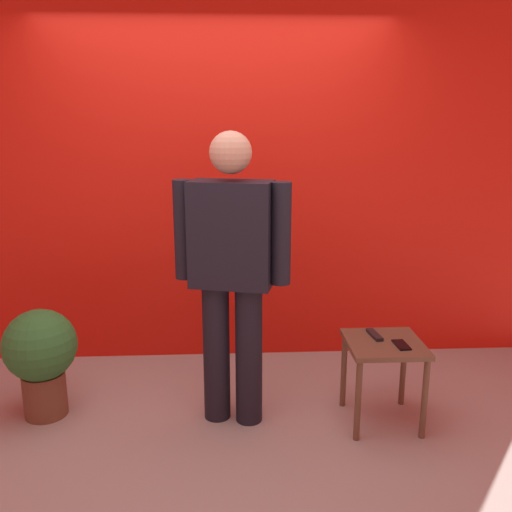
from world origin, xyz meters
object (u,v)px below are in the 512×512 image
(side_table, at_px, (384,356))
(potted_plant, at_px, (41,354))
(tv_remote, at_px, (375,335))
(standing_person, at_px, (232,266))
(cell_phone, at_px, (401,345))

(side_table, height_order, potted_plant, potted_plant)
(side_table, distance_m, tv_remote, 0.14)
(standing_person, relative_size, side_table, 3.33)
(standing_person, relative_size, cell_phone, 12.08)
(standing_person, height_order, side_table, standing_person)
(side_table, relative_size, tv_remote, 3.07)
(standing_person, bearing_deg, tv_remote, 0.09)
(side_table, bearing_deg, cell_phone, -38.66)
(standing_person, relative_size, potted_plant, 2.53)
(cell_phone, distance_m, potted_plant, 2.17)
(side_table, xyz_separation_m, cell_phone, (0.08, -0.06, 0.10))
(standing_person, height_order, tv_remote, standing_person)
(side_table, bearing_deg, standing_person, 174.85)
(side_table, distance_m, cell_phone, 0.14)
(potted_plant, bearing_deg, cell_phone, -6.53)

